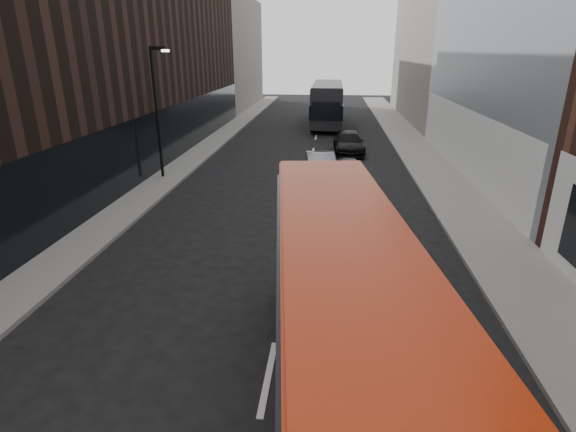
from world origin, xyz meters
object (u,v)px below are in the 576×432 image
(red_bus, at_px, (341,314))
(car_c, at_px, (349,143))
(street_lamp, at_px, (157,104))
(car_b, at_px, (321,167))
(grey_bus, at_px, (327,103))
(car_a, at_px, (349,171))

(red_bus, bearing_deg, car_c, 81.12)
(street_lamp, height_order, car_b, street_lamp)
(street_lamp, bearing_deg, car_c, 36.52)
(street_lamp, relative_size, red_bus, 0.68)
(grey_bus, distance_m, car_c, 12.66)
(street_lamp, distance_m, car_a, 11.10)
(grey_bus, relative_size, car_c, 2.45)
(red_bus, height_order, car_a, red_bus)
(car_a, distance_m, car_c, 7.78)
(red_bus, bearing_deg, grey_bus, 84.57)
(red_bus, height_order, car_b, red_bus)
(car_b, xyz_separation_m, car_c, (1.80, 7.21, -0.01))
(street_lamp, distance_m, car_b, 9.62)
(grey_bus, bearing_deg, street_lamp, -113.68)
(red_bus, distance_m, car_c, 24.85)
(car_c, bearing_deg, car_a, -94.52)
(red_bus, xyz_separation_m, grey_bus, (-0.73, 37.24, -0.16))
(car_b, distance_m, car_c, 7.43)
(red_bus, bearing_deg, car_a, 80.84)
(car_b, bearing_deg, car_c, 68.39)
(street_lamp, distance_m, red_bus, 19.53)
(red_bus, xyz_separation_m, car_c, (1.00, 24.78, -1.55))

